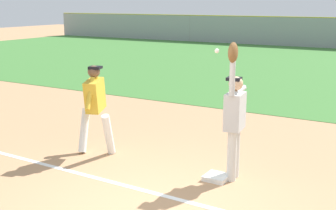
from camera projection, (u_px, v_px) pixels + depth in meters
name	position (u px, v px, depth m)	size (l,w,h in m)	color
ground_plane	(148.00, 209.00, 6.39)	(77.55, 77.55, 0.00)	tan
chalk_foul_line	(7.00, 154.00, 8.67)	(12.00, 0.10, 0.01)	white
first_base	(217.00, 177.00, 7.45)	(0.38, 0.38, 0.08)	white
fielder	(234.00, 113.00, 7.25)	(0.31, 0.90, 2.28)	silver
runner	(95.00, 103.00, 8.52)	(0.86, 0.83, 1.72)	white
baseball	(217.00, 51.00, 7.10)	(0.07, 0.07, 0.07)	white
parked_car_red	(294.00, 32.00, 32.96)	(4.45, 2.22, 1.25)	#B21E1E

